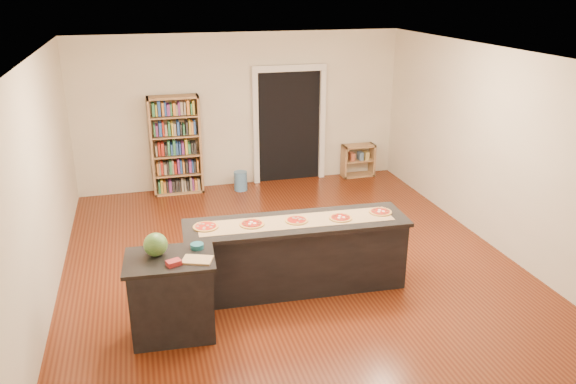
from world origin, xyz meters
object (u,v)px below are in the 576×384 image
object	(u,v)px
bookshelf	(176,146)
low_shelf	(358,160)
side_counter	(172,296)
watermelon	(156,245)
waste_bin	(241,181)
kitchen_island	(296,254)

from	to	relation	value
bookshelf	low_shelf	xyz separation A→B (m)	(3.51, 0.02, -0.57)
side_counter	watermelon	distance (m)	0.60
side_counter	low_shelf	world-z (taller)	side_counter
low_shelf	waste_bin	distance (m)	2.40
kitchen_island	waste_bin	world-z (taller)	kitchen_island
bookshelf	waste_bin	bearing A→B (deg)	-9.05
low_shelf	side_counter	bearing A→B (deg)	-131.19
watermelon	bookshelf	bearing A→B (deg)	82.98
bookshelf	watermelon	distance (m)	4.40
bookshelf	low_shelf	world-z (taller)	bookshelf
kitchen_island	bookshelf	size ratio (longest dim) A/B	1.54
low_shelf	waste_bin	world-z (taller)	low_shelf
low_shelf	waste_bin	bearing A→B (deg)	-175.25
low_shelf	watermelon	xyz separation A→B (m)	(-4.04, -4.39, 0.73)
bookshelf	low_shelf	distance (m)	3.55
kitchen_island	low_shelf	xyz separation A→B (m)	(2.36, 3.86, -0.13)
bookshelf	kitchen_island	bearing A→B (deg)	-73.40
low_shelf	waste_bin	xyz separation A→B (m)	(-2.39, -0.20, -0.14)
side_counter	waste_bin	xyz separation A→B (m)	(1.53, 4.28, -0.29)
kitchen_island	low_shelf	bearing A→B (deg)	61.32
side_counter	waste_bin	bearing A→B (deg)	74.20
low_shelf	kitchen_island	bearing A→B (deg)	-121.48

